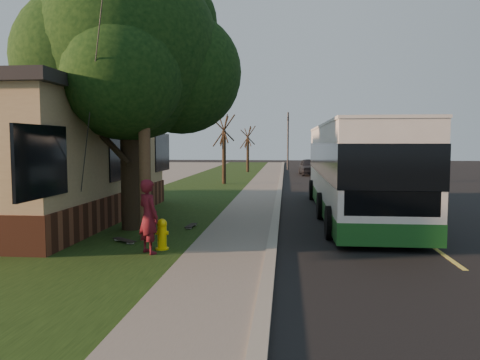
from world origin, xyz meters
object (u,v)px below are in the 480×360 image
(leafy_tree, at_px, (131,54))
(transit_bus, at_px, (355,167))
(traffic_signal, at_px, (288,137))
(utility_pole, at_px, (143,63))
(skateboard_main, at_px, (191,226))
(distant_car, at_px, (310,167))
(skateboard_spare, at_px, (124,240))
(bare_tree_near, at_px, (224,150))
(skateboarder, at_px, (149,216))
(fire_hydrant, at_px, (162,234))
(bare_tree_far, at_px, (248,150))

(leafy_tree, height_order, transit_bus, leafy_tree)
(traffic_signal, bearing_deg, utility_pole, -96.58)
(leafy_tree, relative_size, skateboard_main, 9.93)
(transit_bus, distance_m, distant_car, 21.18)
(leafy_tree, height_order, skateboard_spare, leafy_tree)
(transit_bus, height_order, skateboard_spare, transit_bus)
(bare_tree_near, relative_size, skateboarder, 2.52)
(bare_tree_near, xyz_separation_m, skateboard_spare, (-0.27, -17.34, -2.02))
(fire_hydrant, xyz_separation_m, utility_pole, (-0.71, 0.99, 4.20))
(skateboard_spare, bearing_deg, skateboarder, -47.77)
(skateboarder, bearing_deg, skateboard_spare, -5.87)
(traffic_signal, distance_m, skateboard_main, 31.37)
(skateboard_main, relative_size, distant_car, 0.20)
(bare_tree_far, relative_size, skateboard_spare, 5.29)
(traffic_signal, relative_size, skateboarder, 3.21)
(bare_tree_far, relative_size, traffic_signal, 0.73)
(utility_pole, distance_m, distant_car, 27.29)
(utility_pole, height_order, skateboarder, utility_pole)
(fire_hydrant, relative_size, skateboard_main, 0.94)
(bare_tree_near, relative_size, bare_tree_far, 1.07)
(fire_hydrant, bearing_deg, bare_tree_near, 92.86)
(skateboarder, bearing_deg, traffic_signal, -53.58)
(skateboard_spare, height_order, distant_car, distant_car)
(bare_tree_near, relative_size, skateboard_spare, 5.65)
(fire_hydrant, relative_size, skateboard_spare, 0.97)
(bare_tree_far, bearing_deg, distant_car, -26.19)
(bare_tree_near, xyz_separation_m, skateboarder, (0.70, -18.40, -1.23))
(bare_tree_far, distance_m, skateboard_spare, 29.41)
(leafy_tree, relative_size, transit_bus, 0.65)
(fire_hydrant, bearing_deg, skateboard_spare, 150.46)
(leafy_tree, bearing_deg, bare_tree_near, 87.50)
(leafy_tree, xyz_separation_m, transit_bus, (6.96, 3.62, -3.43))
(bare_tree_far, distance_m, distant_car, 6.01)
(leafy_tree, relative_size, bare_tree_near, 1.81)
(bare_tree_near, distance_m, skateboarder, 18.46)
(leafy_tree, bearing_deg, skateboard_spare, -78.61)
(fire_hydrant, height_order, traffic_signal, traffic_signal)
(bare_tree_far, xyz_separation_m, skateboard_spare, (-0.77, -29.34, -1.88))
(distant_car, bearing_deg, traffic_signal, 101.74)
(transit_bus, xyz_separation_m, skateboard_main, (-5.29, -3.35, -1.61))
(skateboard_spare, bearing_deg, fire_hydrant, -29.54)
(skateboarder, xyz_separation_m, skateboard_main, (0.30, 3.32, -0.80))
(skateboard_spare, bearing_deg, skateboard_main, 60.61)
(leafy_tree, xyz_separation_m, skateboard_main, (1.67, 0.27, -5.04))
(utility_pole, height_order, leafy_tree, utility_pole)
(leafy_tree, xyz_separation_m, bare_tree_far, (1.17, 27.35, -3.16))
(fire_hydrant, distance_m, bare_tree_near, 18.10)
(utility_pole, bearing_deg, bare_tree_far, 89.40)
(traffic_signal, relative_size, skateboard_spare, 7.22)
(leafy_tree, relative_size, distant_car, 1.95)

